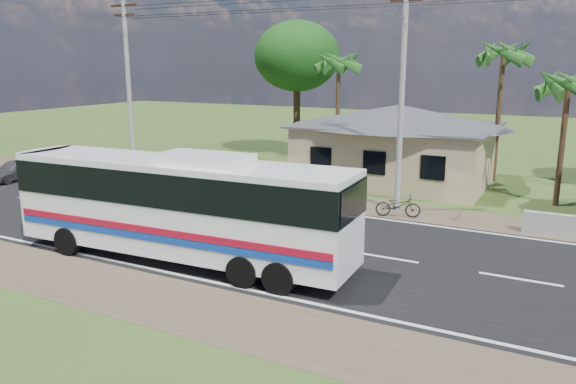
# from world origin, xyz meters

# --- Properties ---
(ground) EXTENTS (120.00, 120.00, 0.00)m
(ground) POSITION_xyz_m (0.00, 0.00, 0.00)
(ground) COLOR #344D1B
(ground) RESTS_ON ground
(road) EXTENTS (120.00, 16.00, 0.03)m
(road) POSITION_xyz_m (0.00, 0.00, 0.01)
(road) COLOR black
(road) RESTS_ON ground
(house) EXTENTS (12.40, 10.00, 5.00)m
(house) POSITION_xyz_m (1.00, 13.00, 2.64)
(house) COLOR #C5B583
(house) RESTS_ON ground
(utility_poles) EXTENTS (32.80, 2.22, 11.00)m
(utility_poles) POSITION_xyz_m (2.67, 6.49, 5.77)
(utility_poles) COLOR #9E9E99
(utility_poles) RESTS_ON ground
(palm_near) EXTENTS (2.80, 2.80, 6.70)m
(palm_near) POSITION_xyz_m (9.50, 11.00, 5.71)
(palm_near) COLOR #47301E
(palm_near) RESTS_ON ground
(palm_mid) EXTENTS (2.80, 2.80, 8.20)m
(palm_mid) POSITION_xyz_m (6.00, 15.50, 7.16)
(palm_mid) COLOR #47301E
(palm_mid) RESTS_ON ground
(palm_far) EXTENTS (2.80, 2.80, 7.70)m
(palm_far) POSITION_xyz_m (-4.00, 16.00, 6.68)
(palm_far) COLOR #47301E
(palm_far) RESTS_ON ground
(tree_behind_house) EXTENTS (6.00, 6.00, 9.61)m
(tree_behind_house) POSITION_xyz_m (-8.00, 18.00, 7.12)
(tree_behind_house) COLOR #47301E
(tree_behind_house) RESTS_ON ground
(coach_bus) EXTENTS (12.42, 3.19, 3.82)m
(coach_bus) POSITION_xyz_m (-1.57, -3.55, 2.18)
(coach_bus) COLOR white
(coach_bus) RESTS_ON ground
(motorcycle) EXTENTS (2.08, 1.20, 1.03)m
(motorcycle) POSITION_xyz_m (3.36, 5.46, 0.52)
(motorcycle) COLOR black
(motorcycle) RESTS_ON ground
(small_car) EXTENTS (1.69, 3.66, 1.21)m
(small_car) POSITION_xyz_m (-18.82, 2.98, 0.61)
(small_car) COLOR #313134
(small_car) RESTS_ON ground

